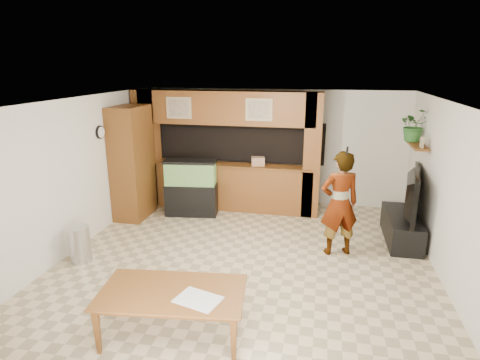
% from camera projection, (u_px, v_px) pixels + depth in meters
% --- Properties ---
extents(floor, '(6.50, 6.50, 0.00)m').
position_uv_depth(floor, '(244.00, 264.00, 6.55)').
color(floor, beige).
rests_on(floor, ground).
extents(ceiling, '(6.50, 6.50, 0.00)m').
position_uv_depth(ceiling, '(245.00, 103.00, 5.82)').
color(ceiling, white).
rests_on(ceiling, wall_back).
extents(wall_back, '(6.00, 0.00, 6.00)m').
position_uv_depth(wall_back, '(272.00, 147.00, 9.24)').
color(wall_back, silver).
rests_on(wall_back, floor).
extents(wall_left, '(0.00, 6.50, 6.50)m').
position_uv_depth(wall_left, '(70.00, 177.00, 6.77)').
color(wall_left, silver).
rests_on(wall_left, floor).
extents(wall_right, '(0.00, 6.50, 6.50)m').
position_uv_depth(wall_right, '(455.00, 201.00, 5.59)').
color(wall_right, silver).
rests_on(wall_right, floor).
extents(partition, '(4.20, 0.99, 2.60)m').
position_uv_depth(partition, '(225.00, 150.00, 8.84)').
color(partition, brown).
rests_on(partition, floor).
extents(wall_clock, '(0.05, 0.25, 0.25)m').
position_uv_depth(wall_clock, '(100.00, 132.00, 7.54)').
color(wall_clock, black).
rests_on(wall_clock, wall_left).
extents(wall_shelf, '(0.25, 0.90, 0.04)m').
position_uv_depth(wall_shelf, '(417.00, 145.00, 7.34)').
color(wall_shelf, brown).
rests_on(wall_shelf, wall_right).
extents(pantry_cabinet, '(0.58, 0.95, 2.33)m').
position_uv_depth(pantry_cabinet, '(132.00, 163.00, 8.30)').
color(pantry_cabinet, brown).
rests_on(pantry_cabinet, floor).
extents(trash_can, '(0.33, 0.33, 0.61)m').
position_uv_depth(trash_can, '(80.00, 244.00, 6.54)').
color(trash_can, '#B2B2B7').
rests_on(trash_can, floor).
extents(aquarium, '(1.09, 0.41, 1.21)m').
position_uv_depth(aquarium, '(191.00, 188.00, 8.52)').
color(aquarium, black).
rests_on(aquarium, floor).
extents(tv_stand, '(0.54, 1.48, 0.49)m').
position_uv_depth(tv_stand, '(401.00, 228.00, 7.35)').
color(tv_stand, black).
rests_on(tv_stand, floor).
extents(television, '(0.47, 1.49, 0.85)m').
position_uv_depth(television, '(406.00, 193.00, 7.16)').
color(television, black).
rests_on(television, tv_stand).
extents(photo_frame, '(0.04, 0.14, 0.19)m').
position_uv_depth(photo_frame, '(422.00, 142.00, 7.02)').
color(photo_frame, tan).
rests_on(photo_frame, wall_shelf).
extents(potted_plant, '(0.69, 0.65, 0.62)m').
position_uv_depth(potted_plant, '(414.00, 125.00, 7.55)').
color(potted_plant, '#275C24').
rests_on(potted_plant, wall_shelf).
extents(person, '(0.76, 0.63, 1.80)m').
position_uv_depth(person, '(339.00, 204.00, 6.68)').
color(person, '#9C7D56').
rests_on(person, floor).
extents(microphone, '(0.03, 0.09, 0.15)m').
position_uv_depth(microphone, '(347.00, 151.00, 6.25)').
color(microphone, black).
rests_on(microphone, person).
extents(dining_table, '(1.79, 1.14, 0.60)m').
position_uv_depth(dining_table, '(172.00, 315.00, 4.72)').
color(dining_table, brown).
rests_on(dining_table, floor).
extents(newspaper_a, '(0.57, 0.48, 0.01)m').
position_uv_depth(newspaper_a, '(198.00, 299.00, 4.50)').
color(newspaper_a, silver).
rests_on(newspaper_a, dining_table).
extents(counter_box, '(0.31, 0.24, 0.18)m').
position_uv_depth(counter_box, '(258.00, 161.00, 8.57)').
color(counter_box, '#9E7256').
rests_on(counter_box, partition).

